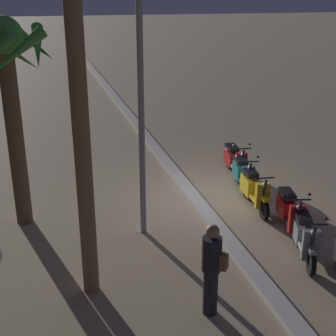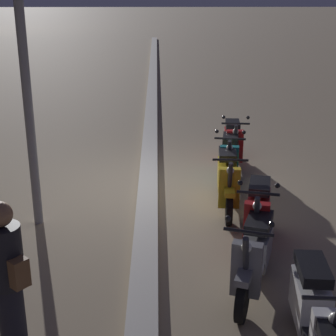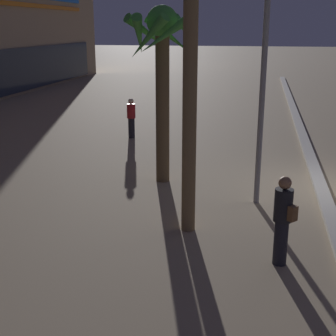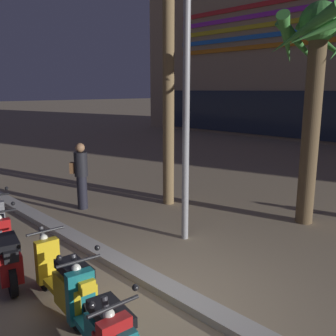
{
  "view_description": "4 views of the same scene",
  "coord_description": "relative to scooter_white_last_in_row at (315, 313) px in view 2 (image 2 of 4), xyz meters",
  "views": [
    {
      "loc": [
        -11.12,
        4.1,
        5.37
      ],
      "look_at": [
        -0.58,
        1.2,
        1.22
      ],
      "focal_mm": 50.39,
      "sensor_mm": 36.0,
      "label": 1
    },
    {
      "loc": [
        -8.87,
        0.11,
        3.55
      ],
      "look_at": [
        -1.73,
        -0.04,
        1.02
      ],
      "focal_mm": 54.25,
      "sensor_mm": 36.0,
      "label": 2
    },
    {
      "loc": [
        -12.96,
        2.08,
        4.32
      ],
      "look_at": [
        -3.06,
        4.02,
        1.29
      ],
      "focal_mm": 50.42,
      "sensor_mm": 36.0,
      "label": 3
    },
    {
      "loc": [
        3.55,
        -3.28,
        3.06
      ],
      "look_at": [
        -3.04,
        3.11,
        1.1
      ],
      "focal_mm": 39.35,
      "sensor_mm": 36.0,
      "label": 4
    }
  ],
  "objects": [
    {
      "name": "scooter_red_far_back",
      "position": [
        2.39,
        0.13,
        -0.0
      ],
      "size": [
        1.73,
        0.7,
        1.17
      ],
      "color": "black",
      "rests_on": "ground"
    },
    {
      "name": "scooter_teal_gap_after_mid",
      "position": [
        4.96,
        0.19,
        -0.01
      ],
      "size": [
        1.74,
        0.63,
        1.17
      ],
      "color": "black",
      "rests_on": "ground"
    },
    {
      "name": "ground_plane",
      "position": [
        4.57,
        1.46,
        -0.46
      ],
      "size": [
        200.0,
        200.0,
        0.0
      ],
      "primitive_type": "plane",
      "color": "#9E896B"
    },
    {
      "name": "scooter_red_mid_rear",
      "position": [
        6.08,
        -0.03,
        -0.01
      ],
      "size": [
        1.82,
        0.56,
        1.17
      ],
      "color": "black",
      "rests_on": "ground"
    },
    {
      "name": "scooter_grey_mid_centre",
      "position": [
        1.26,
        0.39,
        -0.02
      ],
      "size": [
        1.71,
        0.82,
        1.17
      ],
      "color": "black",
      "rests_on": "ground"
    },
    {
      "name": "pedestrian_strolling_near_curb",
      "position": [
        -0.08,
        3.01,
        0.46
      ],
      "size": [
        0.42,
        0.43,
        1.74
      ],
      "color": "black",
      "rests_on": "ground"
    },
    {
      "name": "scooter_yellow_tail_end",
      "position": [
        3.84,
        0.38,
        -0.0
      ],
      "size": [
        1.85,
        0.56,
        1.04
      ],
      "color": "black",
      "rests_on": "ground"
    },
    {
      "name": "curb_strip",
      "position": [
        4.57,
        1.76,
        -0.4
      ],
      "size": [
        60.0,
        0.36,
        0.12
      ],
      "primitive_type": "cube",
      "color": "#BCB7AD",
      "rests_on": "ground"
    },
    {
      "name": "scooter_white_last_in_row",
      "position": [
        0.0,
        0.0,
        0.0
      ],
      "size": [
        1.75,
        0.56,
        1.04
      ],
      "color": "black",
      "rests_on": "ground"
    }
  ]
}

